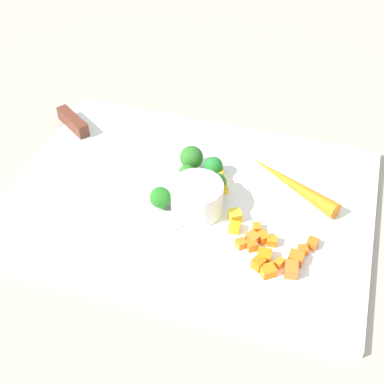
% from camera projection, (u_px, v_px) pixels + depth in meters
% --- Properties ---
extents(ground_plane, '(4.00, 4.00, 0.00)m').
position_uv_depth(ground_plane, '(192.00, 203.00, 0.81)').
color(ground_plane, '#9E958B').
extents(cutting_board, '(0.52, 0.37, 0.01)m').
position_uv_depth(cutting_board, '(192.00, 200.00, 0.81)').
color(cutting_board, white).
rests_on(cutting_board, ground_plane).
extents(prep_bowl, '(0.07, 0.07, 0.05)m').
position_uv_depth(prep_bowl, '(197.00, 198.00, 0.77)').
color(prep_bowl, white).
rests_on(prep_bowl, cutting_board).
extents(chef_knife, '(0.29, 0.21, 0.02)m').
position_uv_depth(chef_knife, '(92.00, 140.00, 0.89)').
color(chef_knife, silver).
rests_on(chef_knife, cutting_board).
extents(whole_carrot, '(0.15, 0.10, 0.02)m').
position_uv_depth(whole_carrot, '(291.00, 183.00, 0.81)').
color(whole_carrot, orange).
rests_on(whole_carrot, cutting_board).
extents(carrot_dice_0, '(0.02, 0.02, 0.01)m').
position_uv_depth(carrot_dice_0, '(312.00, 243.00, 0.73)').
color(carrot_dice_0, orange).
rests_on(carrot_dice_0, cutting_board).
extents(carrot_dice_1, '(0.02, 0.02, 0.02)m').
position_uv_depth(carrot_dice_1, '(264.00, 256.00, 0.71)').
color(carrot_dice_1, orange).
rests_on(carrot_dice_1, cutting_board).
extents(carrot_dice_2, '(0.02, 0.02, 0.01)m').
position_uv_depth(carrot_dice_2, '(268.00, 271.00, 0.70)').
color(carrot_dice_2, orange).
rests_on(carrot_dice_2, cutting_board).
extents(carrot_dice_3, '(0.02, 0.02, 0.01)m').
position_uv_depth(carrot_dice_3, '(241.00, 244.00, 0.73)').
color(carrot_dice_3, orange).
rests_on(carrot_dice_3, cutting_board).
extents(carrot_dice_4, '(0.01, 0.01, 0.01)m').
position_uv_depth(carrot_dice_4, '(272.00, 241.00, 0.73)').
color(carrot_dice_4, orange).
rests_on(carrot_dice_4, cutting_board).
extents(carrot_dice_5, '(0.01, 0.02, 0.01)m').
position_uv_depth(carrot_dice_5, '(279.00, 263.00, 0.71)').
color(carrot_dice_5, orange).
rests_on(carrot_dice_5, cutting_board).
extents(carrot_dice_6, '(0.02, 0.02, 0.01)m').
position_uv_depth(carrot_dice_6, '(264.00, 237.00, 0.74)').
color(carrot_dice_6, orange).
rests_on(carrot_dice_6, cutting_board).
extents(carrot_dice_7, '(0.02, 0.02, 0.01)m').
position_uv_depth(carrot_dice_7, '(303.00, 250.00, 0.72)').
color(carrot_dice_7, orange).
rests_on(carrot_dice_7, cutting_board).
extents(carrot_dice_8, '(0.02, 0.02, 0.01)m').
position_uv_depth(carrot_dice_8, '(258.00, 264.00, 0.70)').
color(carrot_dice_8, orange).
rests_on(carrot_dice_8, cutting_board).
extents(carrot_dice_9, '(0.02, 0.02, 0.02)m').
position_uv_depth(carrot_dice_9, '(291.00, 270.00, 0.70)').
color(carrot_dice_9, orange).
rests_on(carrot_dice_9, cutting_board).
extents(carrot_dice_10, '(0.02, 0.02, 0.01)m').
position_uv_depth(carrot_dice_10, '(252.00, 245.00, 0.73)').
color(carrot_dice_10, orange).
rests_on(carrot_dice_10, cutting_board).
extents(carrot_dice_11, '(0.02, 0.02, 0.01)m').
position_uv_depth(carrot_dice_11, '(253.00, 238.00, 0.74)').
color(carrot_dice_11, orange).
rests_on(carrot_dice_11, cutting_board).
extents(carrot_dice_12, '(0.02, 0.02, 0.01)m').
position_uv_depth(carrot_dice_12, '(296.00, 258.00, 0.71)').
color(carrot_dice_12, orange).
rests_on(carrot_dice_12, cutting_board).
extents(carrot_dice_13, '(0.01, 0.02, 0.01)m').
position_uv_depth(carrot_dice_13, '(257.00, 228.00, 0.75)').
color(carrot_dice_13, orange).
rests_on(carrot_dice_13, cutting_board).
extents(pepper_dice_0, '(0.02, 0.02, 0.01)m').
position_uv_depth(pepper_dice_0, '(222.00, 182.00, 0.82)').
color(pepper_dice_0, yellow).
rests_on(pepper_dice_0, cutting_board).
extents(pepper_dice_1, '(0.02, 0.02, 0.02)m').
position_uv_depth(pepper_dice_1, '(207.00, 182.00, 0.81)').
color(pepper_dice_1, yellow).
rests_on(pepper_dice_1, cutting_board).
extents(pepper_dice_2, '(0.02, 0.02, 0.01)m').
position_uv_depth(pepper_dice_2, '(222.00, 190.00, 0.81)').
color(pepper_dice_2, yellow).
rests_on(pepper_dice_2, cutting_board).
extents(pepper_dice_3, '(0.01, 0.01, 0.01)m').
position_uv_depth(pepper_dice_3, '(235.00, 228.00, 0.75)').
color(pepper_dice_3, yellow).
rests_on(pepper_dice_3, cutting_board).
extents(pepper_dice_4, '(0.02, 0.02, 0.02)m').
position_uv_depth(pepper_dice_4, '(217.00, 176.00, 0.82)').
color(pepper_dice_4, yellow).
rests_on(pepper_dice_4, cutting_board).
extents(pepper_dice_5, '(0.02, 0.02, 0.02)m').
position_uv_depth(pepper_dice_5, '(235.00, 216.00, 0.76)').
color(pepper_dice_5, yellow).
rests_on(pepper_dice_5, cutting_board).
extents(broccoli_floret_0, '(0.03, 0.03, 0.03)m').
position_uv_depth(broccoli_floret_0, '(213.00, 167.00, 0.83)').
color(broccoli_floret_0, '#86AD60').
rests_on(broccoli_floret_0, cutting_board).
extents(broccoli_floret_1, '(0.04, 0.04, 0.04)m').
position_uv_depth(broccoli_floret_1, '(192.00, 158.00, 0.83)').
color(broccoli_floret_1, '#91B867').
rests_on(broccoli_floret_1, cutting_board).
extents(broccoli_floret_2, '(0.03, 0.03, 0.04)m').
position_uv_depth(broccoli_floret_2, '(160.00, 198.00, 0.77)').
color(broccoli_floret_2, '#83AE63').
rests_on(broccoli_floret_2, cutting_board).
extents(broccoli_floret_3, '(0.02, 0.02, 0.03)m').
position_uv_depth(broccoli_floret_3, '(218.00, 182.00, 0.80)').
color(broccoli_floret_3, '#92BF68').
rests_on(broccoli_floret_3, cutting_board).
extents(broccoli_floret_4, '(0.03, 0.03, 0.03)m').
position_uv_depth(broccoli_floret_4, '(187.00, 173.00, 0.81)').
color(broccoli_floret_4, '#8DAC6B').
rests_on(broccoli_floret_4, cutting_board).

